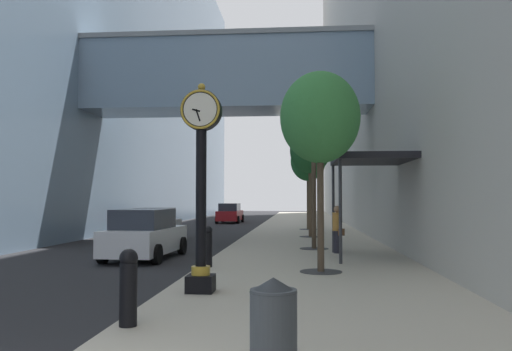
# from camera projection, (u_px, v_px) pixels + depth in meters

# --- Properties ---
(ground_plane) EXTENTS (110.00, 110.00, 0.00)m
(ground_plane) POSITION_uv_depth(u_px,v_px,m) (252.00, 233.00, 30.97)
(ground_plane) COLOR #262628
(ground_plane) RESTS_ON ground
(sidewalk_right) EXTENTS (6.38, 80.00, 0.14)m
(sidewalk_right) POSITION_uv_depth(u_px,v_px,m) (305.00, 229.00, 33.69)
(sidewalk_right) COLOR #BCB29E
(sidewalk_right) RESTS_ON ground
(building_block_left) EXTENTS (23.61, 80.00, 27.88)m
(building_block_left) POSITION_uv_depth(u_px,v_px,m) (77.00, 26.00, 35.53)
(building_block_left) COLOR #758EA8
(building_block_left) RESTS_ON ground
(street_clock) EXTENTS (0.84, 0.55, 4.32)m
(street_clock) POSITION_uv_depth(u_px,v_px,m) (201.00, 177.00, 10.71)
(street_clock) COLOR black
(street_clock) RESTS_ON sidewalk_right
(bollard_nearest) EXTENTS (0.28, 0.28, 1.16)m
(bollard_nearest) POSITION_uv_depth(u_px,v_px,m) (128.00, 285.00, 7.80)
(bollard_nearest) COLOR black
(bollard_nearest) RESTS_ON sidewalk_right
(bollard_third) EXTENTS (0.28, 0.28, 1.16)m
(bollard_third) POSITION_uv_depth(u_px,v_px,m) (208.00, 245.00, 14.53)
(bollard_third) COLOR black
(bollard_third) RESTS_ON sidewalk_right
(street_tree_near) EXTENTS (2.11, 2.11, 5.28)m
(street_tree_near) POSITION_uv_depth(u_px,v_px,m) (320.00, 118.00, 13.69)
(street_tree_near) COLOR #333335
(street_tree_near) RESTS_ON sidewalk_right
(street_tree_mid_near) EXTENTS (2.37, 2.37, 6.64)m
(street_tree_mid_near) POSITION_uv_depth(u_px,v_px,m) (313.00, 112.00, 19.97)
(street_tree_mid_near) COLOR #333335
(street_tree_mid_near) RESTS_ON sidewalk_right
(street_tree_mid_far) EXTENTS (2.04, 2.04, 5.53)m
(street_tree_mid_far) POSITION_uv_depth(u_px,v_px,m) (310.00, 151.00, 26.15)
(street_tree_mid_far) COLOR #333335
(street_tree_mid_far) RESTS_ON sidewalk_right
(street_tree_far) EXTENTS (2.18, 2.18, 5.52)m
(street_tree_far) POSITION_uv_depth(u_px,v_px,m) (308.00, 161.00, 32.37)
(street_tree_far) COLOR #333335
(street_tree_far) RESTS_ON sidewalk_right
(trash_bin) EXTENTS (0.53, 0.53, 1.05)m
(trash_bin) POSITION_uv_depth(u_px,v_px,m) (273.00, 325.00, 5.66)
(trash_bin) COLOR #383D42
(trash_bin) RESTS_ON sidewalk_right
(pedestrian_walking) EXTENTS (0.48, 0.52, 1.67)m
(pedestrian_walking) POSITION_uv_depth(u_px,v_px,m) (337.00, 228.00, 18.20)
(pedestrian_walking) COLOR #23232D
(pedestrian_walking) RESTS_ON sidewalk_right
(storefront_awning) EXTENTS (2.40, 3.60, 3.30)m
(storefront_awning) POSITION_uv_depth(u_px,v_px,m) (370.00, 161.00, 16.87)
(storefront_awning) COLOR black
(storefront_awning) RESTS_ON sidewalk_right
(car_silver_near) EXTENTS (2.15, 4.24, 1.60)m
(car_silver_near) POSITION_uv_depth(u_px,v_px,m) (156.00, 224.00, 25.59)
(car_silver_near) COLOR #B7BABF
(car_silver_near) RESTS_ON ground
(car_white_mid) EXTENTS (2.12, 4.46, 1.69)m
(car_white_mid) POSITION_uv_depth(u_px,v_px,m) (145.00, 235.00, 17.71)
(car_white_mid) COLOR silver
(car_white_mid) RESTS_ON ground
(car_red_far) EXTENTS (2.00, 4.62, 1.65)m
(car_red_far) POSITION_uv_depth(u_px,v_px,m) (230.00, 213.00, 43.94)
(car_red_far) COLOR #AD191E
(car_red_far) RESTS_ON ground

